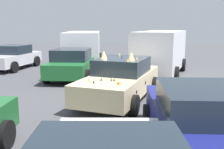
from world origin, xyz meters
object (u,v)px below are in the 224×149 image
parked_van_row_back_far (83,47)px  parked_van_row_back_center (161,51)px  parked_sedan_near_right (12,57)px  parked_sedan_row_back_far (200,120)px  art_car_decorated (121,79)px  parked_sedan_behind_left (73,64)px

parked_van_row_back_far → parked_van_row_back_center: size_ratio=1.02×
parked_sedan_near_right → parked_sedan_row_back_far: 13.40m
parked_van_row_back_far → parked_sedan_row_back_far: (-10.58, -5.94, -0.50)m
art_car_decorated → parked_van_row_back_center: parked_van_row_back_center is taller
parked_sedan_near_right → parked_van_row_back_center: bearing=89.7°
parked_van_row_back_center → parked_van_row_back_far: bearing=-100.3°
parked_sedan_near_right → parked_sedan_behind_left: size_ratio=0.92×
parked_van_row_back_center → parked_sedan_row_back_far: bearing=15.5°
parked_van_row_back_far → parked_van_row_back_center: parked_van_row_back_center is taller
parked_van_row_back_far → art_car_decorated: bearing=13.8°
parked_van_row_back_far → parked_van_row_back_center: (-1.68, -4.87, 0.05)m
parked_van_row_back_far → parked_sedan_behind_left: (-3.60, -0.64, -0.50)m
parked_sedan_behind_left → parked_van_row_back_center: bearing=-72.9°
parked_sedan_near_right → parked_sedan_behind_left: bearing=66.6°
art_car_decorated → parked_van_row_back_far: bearing=-143.8°
parked_van_row_back_center → parked_sedan_behind_left: size_ratio=1.22×
parked_van_row_back_far → parked_van_row_back_center: bearing=56.9°
parked_van_row_back_center → parked_sedan_behind_left: 4.68m
parked_van_row_back_far → parked_sedan_row_back_far: size_ratio=1.28×
art_car_decorated → parked_sedan_behind_left: bearing=-129.2°
parked_sedan_behind_left → art_car_decorated: bearing=-144.9°
parked_van_row_back_center → parked_sedan_behind_left: (-1.93, 4.23, -0.55)m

